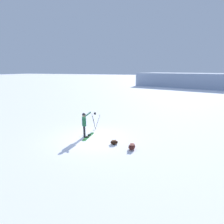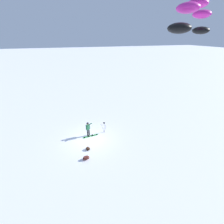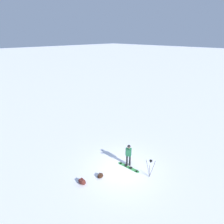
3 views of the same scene
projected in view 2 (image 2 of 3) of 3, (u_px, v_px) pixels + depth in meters
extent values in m
plane|color=white|center=(90.00, 139.00, 17.17)|extent=(300.00, 300.00, 0.00)
cylinder|color=black|center=(89.00, 132.00, 17.61)|extent=(0.14, 0.14, 0.87)
cylinder|color=black|center=(88.00, 133.00, 17.46)|extent=(0.14, 0.14, 0.87)
cube|color=#1E5938|center=(88.00, 127.00, 17.20)|extent=(0.44, 0.48, 0.61)
sphere|color=tan|center=(88.00, 124.00, 16.99)|extent=(0.23, 0.23, 0.23)
sphere|color=black|center=(88.00, 123.00, 16.98)|extent=(0.25, 0.25, 0.25)
cylinder|color=#1E5938|center=(90.00, 124.00, 16.98)|extent=(0.51, 0.38, 0.43)
cylinder|color=#1E5938|center=(86.00, 128.00, 17.07)|extent=(0.09, 0.09, 0.61)
cube|color=#3F994C|center=(91.00, 136.00, 17.60)|extent=(0.44, 1.61, 0.02)
cylinder|color=#3F994C|center=(97.00, 134.00, 17.89)|extent=(0.28, 0.28, 0.02)
cylinder|color=#3F994C|center=(84.00, 138.00, 17.32)|extent=(0.28, 0.28, 0.02)
cube|color=black|center=(92.00, 135.00, 17.66)|extent=(0.21, 0.16, 0.08)
cube|color=black|center=(89.00, 136.00, 17.50)|extent=(0.21, 0.16, 0.08)
ellipsoid|color=black|center=(179.00, 28.00, 6.53)|extent=(1.32, 1.27, 0.44)
ellipsoid|color=#CC2699|center=(188.00, 8.00, 6.65)|extent=(1.32, 1.27, 0.44)
ellipsoid|color=#CC2699|center=(197.00, 4.00, 7.49)|extent=(1.32, 1.27, 0.44)
ellipsoid|color=#CC2699|center=(202.00, 14.00, 8.62)|extent=(1.32, 1.27, 0.44)
ellipsoid|color=black|center=(201.00, 30.00, 9.47)|extent=(1.32, 1.27, 0.44)
ellipsoid|color=black|center=(88.00, 149.00, 15.47)|extent=(0.61, 0.56, 0.26)
cube|color=#402618|center=(88.00, 148.00, 15.43)|extent=(0.36, 0.34, 0.08)
cylinder|color=#262628|center=(102.00, 128.00, 17.98)|extent=(0.04, 0.41, 1.24)
cylinder|color=#262628|center=(105.00, 129.00, 17.90)|extent=(0.39, 0.19, 1.24)
cylinder|color=#262628|center=(104.00, 127.00, 18.20)|extent=(0.39, 0.18, 1.24)
cube|color=black|center=(104.00, 123.00, 17.74)|extent=(0.10, 0.10, 0.06)
cube|color=black|center=(104.00, 123.00, 17.70)|extent=(0.12, 0.16, 0.10)
ellipsoid|color=#4C1E19|center=(86.00, 158.00, 14.25)|extent=(0.43, 0.65, 0.34)
cube|color=brown|center=(86.00, 157.00, 14.20)|extent=(0.26, 0.39, 0.08)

